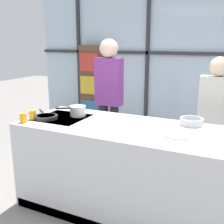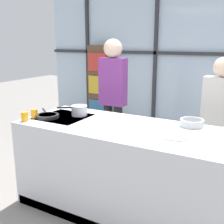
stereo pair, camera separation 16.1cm
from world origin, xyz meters
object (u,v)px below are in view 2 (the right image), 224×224
(spectator_center_left, at_px, (219,116))
(saucepan, at_px, (79,110))
(white_plate, at_px, (175,136))
(juice_glass_near, at_px, (25,117))
(frying_pan, at_px, (47,116))
(spectator_far_left, at_px, (113,93))
(mixing_bowl, at_px, (192,122))
(juice_glass_far, at_px, (34,114))

(spectator_center_left, height_order, saucepan, spectator_center_left)
(white_plate, xyz_separation_m, juice_glass_near, (-1.53, -0.29, 0.04))
(spectator_center_left, height_order, frying_pan, spectator_center_left)
(juice_glass_near, bearing_deg, spectator_far_left, 75.09)
(spectator_far_left, height_order, mixing_bowl, spectator_far_left)
(saucepan, bearing_deg, frying_pan, -136.19)
(juice_glass_near, bearing_deg, frying_pan, 64.35)
(spectator_far_left, height_order, spectator_center_left, spectator_far_left)
(spectator_center_left, relative_size, saucepan, 5.20)
(frying_pan, relative_size, white_plate, 1.47)
(mixing_bowl, height_order, juice_glass_near, juice_glass_near)
(saucepan, distance_m, mixing_bowl, 1.24)
(juice_glass_near, bearing_deg, spectator_center_left, 36.60)
(white_plate, distance_m, mixing_bowl, 0.39)
(spectator_far_left, distance_m, white_plate, 1.56)
(spectator_center_left, distance_m, frying_pan, 1.95)
(frying_pan, distance_m, juice_glass_near, 0.25)
(spectator_center_left, distance_m, juice_glass_far, 2.09)
(frying_pan, bearing_deg, spectator_center_left, 33.17)
(spectator_far_left, bearing_deg, juice_glass_far, 73.38)
(frying_pan, bearing_deg, white_plate, 2.49)
(saucepan, height_order, juice_glass_near, saucepan)
(spectator_center_left, xyz_separation_m, juice_glass_far, (-1.75, -1.16, 0.07))
(spectator_center_left, bearing_deg, saucepan, 30.86)
(spectator_far_left, distance_m, juice_glass_far, 1.21)
(frying_pan, bearing_deg, juice_glass_far, -141.41)
(saucepan, bearing_deg, spectator_center_left, 30.86)
(saucepan, relative_size, juice_glass_far, 3.07)
(juice_glass_far, bearing_deg, spectator_center_left, 33.53)
(frying_pan, bearing_deg, spectator_far_left, 77.55)
(saucepan, bearing_deg, juice_glass_far, -137.67)
(white_plate, xyz_separation_m, juice_glass_far, (-1.53, -0.15, 0.04))
(spectator_center_left, relative_size, white_plate, 6.04)
(frying_pan, height_order, saucepan, saucepan)
(white_plate, height_order, juice_glass_far, juice_glass_far)
(white_plate, xyz_separation_m, mixing_bowl, (0.05, 0.39, 0.03))
(frying_pan, xyz_separation_m, white_plate, (1.42, 0.06, -0.01))
(mixing_bowl, xyz_separation_m, juice_glass_far, (-1.58, -0.54, 0.01))
(white_plate, bearing_deg, saucepan, 171.18)
(juice_glass_far, bearing_deg, juice_glass_near, -90.00)
(spectator_center_left, bearing_deg, frying_pan, 33.17)
(spectator_far_left, distance_m, spectator_center_left, 1.41)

